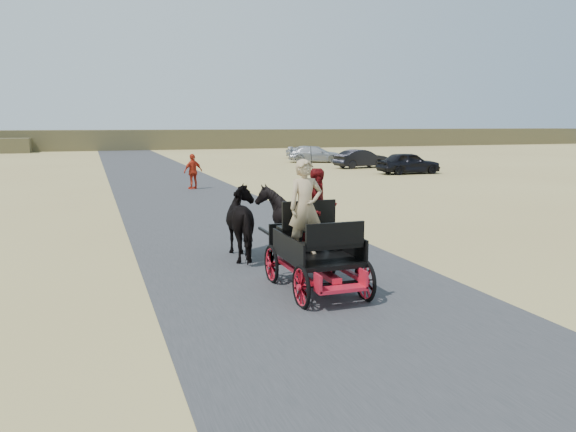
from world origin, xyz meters
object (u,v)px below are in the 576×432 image
object	(u,v)px
carriage	(316,272)
horse_right	(290,220)
horse_left	(246,223)
car_c	(316,154)
car_b	(361,159)
car_a	(409,163)
car_d	(308,152)
pedestrian	(193,171)

from	to	relation	value
carriage	horse_right	size ratio (longest dim) A/B	1.41
horse_left	car_c	world-z (taller)	horse_left
carriage	car_b	world-z (taller)	car_b
car_a	car_d	bearing A→B (deg)	0.15
car_b	car_a	bearing A→B (deg)	177.92
car_d	car_c	bearing A→B (deg)	172.12
carriage	car_d	size ratio (longest dim) A/B	0.60
pedestrian	car_a	world-z (taller)	pedestrian
horse_right	car_c	world-z (taller)	horse_right
car_a	car_d	xyz separation A→B (m)	(0.05, 17.71, -0.13)
car_c	car_d	size ratio (longest dim) A/B	1.13
horse_right	car_a	xyz separation A→B (m)	(14.65, 18.56, -0.16)
horse_left	car_c	bearing A→B (deg)	-115.02
horse_right	car_b	bearing A→B (deg)	-120.32
car_a	car_c	world-z (taller)	car_a
carriage	horse_left	bearing A→B (deg)	100.39
horse_left	car_a	world-z (taller)	horse_left
car_c	car_d	bearing A→B (deg)	8.65
horse_right	car_c	xyz separation A→B (m)	(13.12, 30.46, -0.19)
horse_left	car_d	distance (m)	39.56
car_b	car_d	world-z (taller)	car_b
car_a	car_d	world-z (taller)	car_a
horse_left	car_a	size ratio (longest dim) A/B	0.49
carriage	horse_right	xyz separation A→B (m)	(0.55, 3.00, 0.49)
car_b	carriage	bearing A→B (deg)	142.63
car_c	horse_left	bearing A→B (deg)	178.85
carriage	pedestrian	world-z (taller)	pedestrian
horse_left	car_d	bearing A→B (deg)	-113.54
pedestrian	car_d	distance (m)	26.04
carriage	horse_left	world-z (taller)	horse_left
horse_left	car_b	bearing A→B (deg)	-122.24
horse_right	pedestrian	bearing A→B (deg)	-90.77
car_d	carriage	bearing A→B (deg)	166.12
horse_right	pedestrian	world-z (taller)	pedestrian
horse_left	carriage	bearing A→B (deg)	100.39
carriage	car_c	size ratio (longest dim) A/B	0.53
car_b	car_c	bearing A→B (deg)	-1.34
carriage	car_c	world-z (taller)	car_c
car_a	carriage	bearing A→B (deg)	145.14
carriage	horse_right	bearing A→B (deg)	79.61
car_a	car_c	bearing A→B (deg)	7.64
carriage	horse_right	distance (m)	3.09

